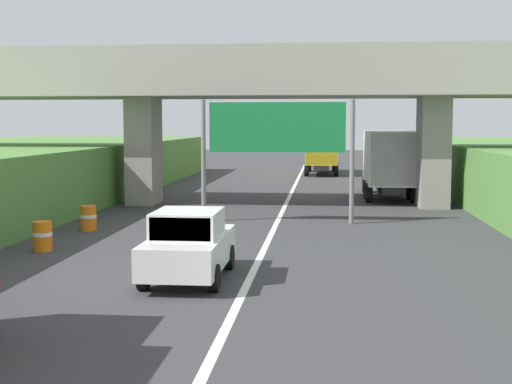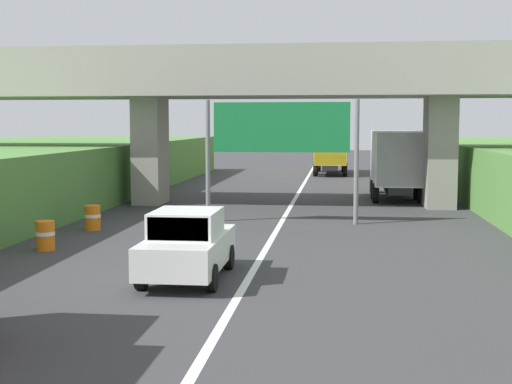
{
  "view_description": "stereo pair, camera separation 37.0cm",
  "coord_description": "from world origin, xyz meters",
  "px_view_note": "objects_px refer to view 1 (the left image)",
  "views": [
    {
      "loc": [
        1.82,
        -1.3,
        3.83
      ],
      "look_at": [
        0.0,
        17.37,
        2.0
      ],
      "focal_mm": 49.63,
      "sensor_mm": 36.0,
      "label": 1
    },
    {
      "loc": [
        2.19,
        -1.26,
        3.83
      ],
      "look_at": [
        0.0,
        17.37,
        2.0
      ],
      "focal_mm": 49.63,
      "sensor_mm": 36.0,
      "label": 2
    }
  ],
  "objects_px": {
    "overhead_highway_sign": "(277,134)",
    "construction_barrel_3": "(43,236)",
    "car_white": "(189,245)",
    "construction_barrel_4": "(88,218)",
    "truck_orange": "(388,160)",
    "truck_yellow": "(322,148)"
  },
  "relations": [
    {
      "from": "overhead_highway_sign",
      "to": "truck_yellow",
      "type": "xyz_separation_m",
      "value": [
        1.58,
        26.47,
        -1.49
      ]
    },
    {
      "from": "truck_orange",
      "to": "overhead_highway_sign",
      "type": "bearing_deg",
      "value": -117.52
    },
    {
      "from": "overhead_highway_sign",
      "to": "truck_orange",
      "type": "height_order",
      "value": "overhead_highway_sign"
    },
    {
      "from": "truck_orange",
      "to": "truck_yellow",
      "type": "height_order",
      "value": "same"
    },
    {
      "from": "overhead_highway_sign",
      "to": "car_white",
      "type": "xyz_separation_m",
      "value": [
        -1.48,
        -10.1,
        -2.56
      ]
    },
    {
      "from": "construction_barrel_4",
      "to": "overhead_highway_sign",
      "type": "bearing_deg",
      "value": 22.13
    },
    {
      "from": "car_white",
      "to": "construction_barrel_4",
      "type": "distance_m",
      "value": 9.01
    },
    {
      "from": "construction_barrel_3",
      "to": "truck_yellow",
      "type": "bearing_deg",
      "value": 76.2
    },
    {
      "from": "truck_yellow",
      "to": "car_white",
      "type": "height_order",
      "value": "truck_yellow"
    },
    {
      "from": "overhead_highway_sign",
      "to": "construction_barrel_3",
      "type": "xyz_separation_m",
      "value": [
        -6.58,
        -6.75,
        -2.96
      ]
    },
    {
      "from": "truck_yellow",
      "to": "car_white",
      "type": "relative_size",
      "value": 1.78
    },
    {
      "from": "overhead_highway_sign",
      "to": "construction_barrel_3",
      "type": "distance_m",
      "value": 9.88
    },
    {
      "from": "truck_orange",
      "to": "car_white",
      "type": "distance_m",
      "value": 20.84
    },
    {
      "from": "construction_barrel_4",
      "to": "construction_barrel_3",
      "type": "bearing_deg",
      "value": -90.27
    },
    {
      "from": "overhead_highway_sign",
      "to": "construction_barrel_3",
      "type": "relative_size",
      "value": 6.53
    },
    {
      "from": "overhead_highway_sign",
      "to": "construction_barrel_3",
      "type": "height_order",
      "value": "overhead_highway_sign"
    },
    {
      "from": "truck_orange",
      "to": "car_white",
      "type": "relative_size",
      "value": 1.78
    },
    {
      "from": "construction_barrel_3",
      "to": "car_white",
      "type": "bearing_deg",
      "value": -33.29
    },
    {
      "from": "car_white",
      "to": "overhead_highway_sign",
      "type": "bearing_deg",
      "value": 81.64
    },
    {
      "from": "truck_yellow",
      "to": "construction_barrel_4",
      "type": "relative_size",
      "value": 8.11
    },
    {
      "from": "overhead_highway_sign",
      "to": "construction_barrel_3",
      "type": "bearing_deg",
      "value": -134.28
    },
    {
      "from": "construction_barrel_3",
      "to": "construction_barrel_4",
      "type": "bearing_deg",
      "value": 89.73
    }
  ]
}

